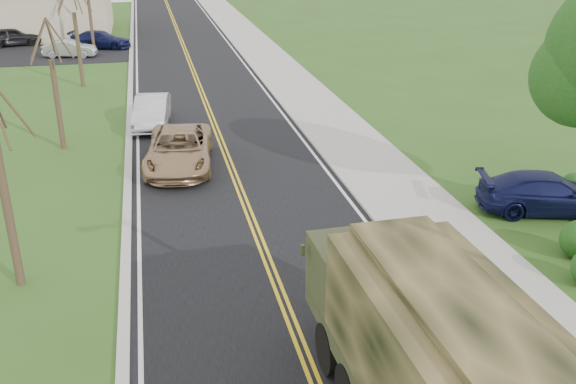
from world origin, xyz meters
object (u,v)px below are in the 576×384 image
object	(u,v)px
military_truck	(427,345)
sedan_silver	(152,112)
suv_champagne	(179,149)
pickup_navy	(548,193)

from	to	relation	value
military_truck	sedan_silver	size ratio (longest dim) A/B	1.68
military_truck	suv_champagne	xyz separation A→B (m)	(-3.64, 16.23, -1.36)
pickup_navy	sedan_silver	bearing A→B (deg)	59.11
pickup_navy	military_truck	bearing A→B (deg)	150.89
military_truck	pickup_navy	world-z (taller)	military_truck
sedan_silver	pickup_navy	distance (m)	18.77
suv_champagne	pickup_navy	bearing A→B (deg)	-23.37
military_truck	suv_champagne	size ratio (longest dim) A/B	1.34
suv_champagne	sedan_silver	xyz separation A→B (m)	(-0.96, 6.13, -0.04)
military_truck	suv_champagne	world-z (taller)	military_truck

